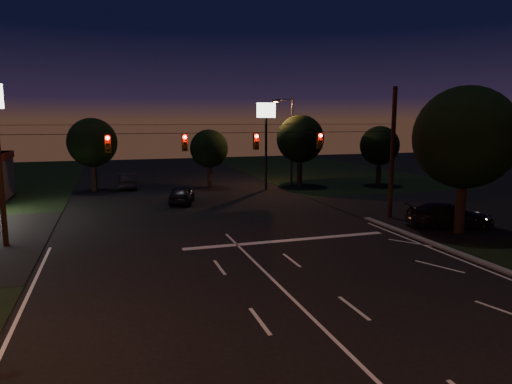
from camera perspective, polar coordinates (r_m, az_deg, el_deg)
name	(u,v)px	position (r m, az deg, el deg)	size (l,w,h in m)	color
ground	(335,340)	(15.08, 9.82, -17.77)	(140.00, 140.00, 0.00)	black
cross_street_right	(471,209)	(38.97, 25.32, -1.89)	(20.00, 16.00, 0.02)	black
stop_bar	(288,240)	(26.08, 4.02, -6.05)	(12.00, 0.50, 0.01)	silver
utility_pole_right	(389,218)	(33.25, 16.33, -3.12)	(0.30, 0.30, 9.00)	black
utility_pole_left	(6,246)	(28.30, -28.75, -5.97)	(0.28, 0.28, 8.00)	black
signal_span	(221,141)	(27.63, -4.36, 6.35)	(24.00, 0.40, 1.56)	black
pole_sign_right	(266,126)	(44.29, 1.27, 8.30)	(1.80, 0.30, 8.40)	black
street_light_right_far	(290,135)	(47.31, 4.22, 7.11)	(2.20, 0.35, 9.00)	black
tree_right_near	(463,139)	(29.72, 24.50, 6.09)	(6.00, 6.00, 8.76)	black
tree_far_b	(93,143)	(46.10, -19.76, 5.78)	(4.60, 4.60, 6.98)	black
tree_far_c	(209,149)	(46.05, -5.91, 5.37)	(3.80, 3.80, 5.86)	black
tree_far_d	(300,139)	(46.83, 5.50, 6.56)	(4.80, 4.80, 7.30)	black
tree_far_e	(379,146)	(48.82, 15.14, 5.56)	(4.00, 4.00, 6.18)	black
car_oncoming_a	(182,194)	(37.78, -9.28, -0.27)	(1.80, 4.48, 1.53)	black
car_oncoming_b	(128,181)	(47.30, -15.73, 1.37)	(1.64, 4.71, 1.55)	black
car_cross	(450,216)	(31.39, 23.07, -2.73)	(2.19, 5.39, 1.56)	black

